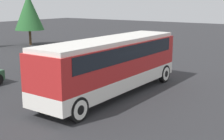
# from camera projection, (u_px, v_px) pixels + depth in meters

# --- Properties ---
(ground_plane) EXTENTS (120.00, 120.00, 0.00)m
(ground_plane) POSITION_uv_depth(u_px,v_px,m) (112.00, 95.00, 17.22)
(ground_plane) COLOR #2D2D30
(tour_bus) EXTENTS (10.24, 2.52, 3.11)m
(tour_bus) POSITION_uv_depth(u_px,v_px,m) (113.00, 61.00, 16.89)
(tour_bus) COLOR silver
(tour_bus) RESTS_ON ground_plane
(parked_car_near) EXTENTS (4.57, 1.96, 1.37)m
(parked_car_near) POSITION_uv_depth(u_px,v_px,m) (58.00, 59.00, 24.24)
(parked_car_near) COLOR black
(parked_car_near) RESTS_ON ground_plane
(tree_center) EXTENTS (3.38, 3.38, 5.95)m
(tree_center) POSITION_uv_depth(u_px,v_px,m) (29.00, 12.00, 36.08)
(tree_center) COLOR brown
(tree_center) RESTS_ON ground_plane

